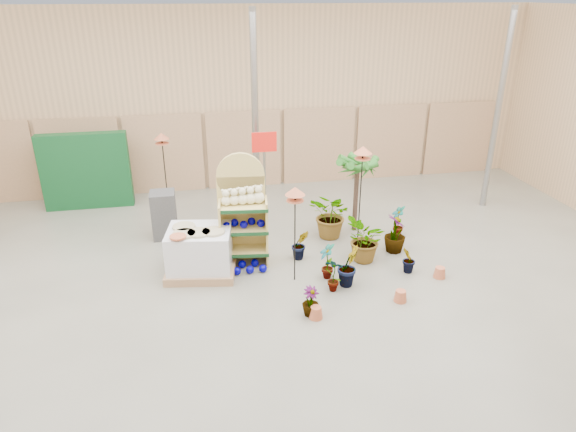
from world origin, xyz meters
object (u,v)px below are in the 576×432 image
object	(u,v)px
potted_plant_2	(365,240)
bird_table_front	(295,194)
display_shelf	(242,214)
pallet_stack	(200,252)

from	to	relation	value
potted_plant_2	bird_table_front	bearing A→B (deg)	-163.94
bird_table_front	potted_plant_2	world-z (taller)	bird_table_front
display_shelf	bird_table_front	bearing A→B (deg)	-41.89
potted_plant_2	pallet_stack	bearing A→B (deg)	177.13
display_shelf	potted_plant_2	world-z (taller)	display_shelf
display_shelf	pallet_stack	distance (m)	1.04
display_shelf	bird_table_front	world-z (taller)	display_shelf
display_shelf	bird_table_front	xyz separation A→B (m)	(0.81, -0.91, 0.68)
display_shelf	potted_plant_2	bearing A→B (deg)	-5.75
pallet_stack	bird_table_front	xyz separation A→B (m)	(1.63, -0.57, 1.21)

